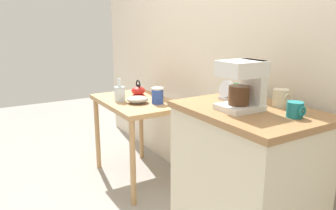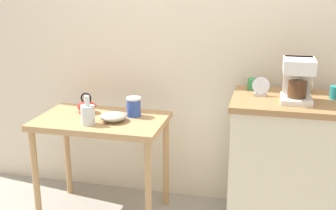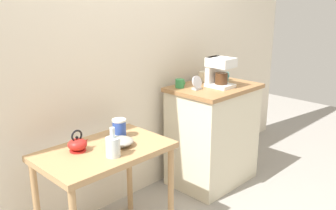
{
  "view_description": "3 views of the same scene",
  "coord_description": "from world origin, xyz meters",
  "px_view_note": "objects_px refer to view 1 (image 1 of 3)",
  "views": [
    {
      "loc": [
        1.93,
        -1.21,
        1.38
      ],
      "look_at": [
        0.05,
        -0.08,
        0.83
      ],
      "focal_mm": 35.16,
      "sensor_mm": 36.0,
      "label": 1
    },
    {
      "loc": [
        0.52,
        -2.58,
        1.63
      ],
      "look_at": [
        -0.09,
        -0.08,
        0.87
      ],
      "focal_mm": 45.48,
      "sensor_mm": 36.0,
      "label": 2
    },
    {
      "loc": [
        -1.89,
        -1.91,
        1.7
      ],
      "look_at": [
        -0.01,
        -0.07,
        0.92
      ],
      "focal_mm": 39.56,
      "sensor_mm": 36.0,
      "label": 3
    }
  ],
  "objects_px": {
    "teakettle": "(138,91)",
    "mug_small_cream": "(281,98)",
    "coffee_maker": "(244,83)",
    "mug_dark_teal": "(295,110)",
    "bowl_stoneware": "(138,99)",
    "mug_tall_green": "(239,90)",
    "canister_enamel": "(157,96)",
    "glass_carafe_vase": "(120,93)",
    "table_clock": "(226,91)"
  },
  "relations": [
    {
      "from": "glass_carafe_vase",
      "to": "table_clock",
      "type": "xyz_separation_m",
      "value": [
        1.07,
        0.23,
        0.19
      ]
    },
    {
      "from": "coffee_maker",
      "to": "bowl_stoneware",
      "type": "bearing_deg",
      "value": -176.88
    },
    {
      "from": "table_clock",
      "to": "glass_carafe_vase",
      "type": "bearing_deg",
      "value": -167.99
    },
    {
      "from": "bowl_stoneware",
      "to": "glass_carafe_vase",
      "type": "relative_size",
      "value": 0.93
    },
    {
      "from": "mug_tall_green",
      "to": "mug_dark_teal",
      "type": "relative_size",
      "value": 0.99
    },
    {
      "from": "teakettle",
      "to": "mug_small_cream",
      "type": "height_order",
      "value": "mug_small_cream"
    },
    {
      "from": "bowl_stoneware",
      "to": "coffee_maker",
      "type": "relative_size",
      "value": 0.69
    },
    {
      "from": "bowl_stoneware",
      "to": "coffee_maker",
      "type": "xyz_separation_m",
      "value": [
        1.15,
        0.06,
        0.31
      ]
    },
    {
      "from": "canister_enamel",
      "to": "coffee_maker",
      "type": "xyz_separation_m",
      "value": [
        1.05,
        -0.07,
        0.27
      ]
    },
    {
      "from": "mug_small_cream",
      "to": "mug_tall_green",
      "type": "relative_size",
      "value": 1.13
    },
    {
      "from": "teakettle",
      "to": "canister_enamel",
      "type": "distance_m",
      "value": 0.35
    },
    {
      "from": "teakettle",
      "to": "mug_small_cream",
      "type": "bearing_deg",
      "value": 6.06
    },
    {
      "from": "teakettle",
      "to": "mug_dark_teal",
      "type": "xyz_separation_m",
      "value": [
        1.64,
        0.04,
        0.19
      ]
    },
    {
      "from": "glass_carafe_vase",
      "to": "table_clock",
      "type": "bearing_deg",
      "value": 12.01
    },
    {
      "from": "teakettle",
      "to": "table_clock",
      "type": "xyz_separation_m",
      "value": [
        1.19,
        -0.0,
        0.21
      ]
    },
    {
      "from": "teakettle",
      "to": "mug_dark_teal",
      "type": "bearing_deg",
      "value": 1.53
    },
    {
      "from": "coffee_maker",
      "to": "table_clock",
      "type": "height_order",
      "value": "coffee_maker"
    },
    {
      "from": "canister_enamel",
      "to": "glass_carafe_vase",
      "type": "bearing_deg",
      "value": -135.09
    },
    {
      "from": "bowl_stoneware",
      "to": "table_clock",
      "type": "xyz_separation_m",
      "value": [
        0.94,
        0.13,
        0.22
      ]
    },
    {
      "from": "glass_carafe_vase",
      "to": "mug_dark_teal",
      "type": "relative_size",
      "value": 2.23
    },
    {
      "from": "bowl_stoneware",
      "to": "canister_enamel",
      "type": "relative_size",
      "value": 1.34
    },
    {
      "from": "mug_small_cream",
      "to": "bowl_stoneware",
      "type": "bearing_deg",
      "value": -166.81
    },
    {
      "from": "coffee_maker",
      "to": "table_clock",
      "type": "relative_size",
      "value": 2.17
    },
    {
      "from": "teakettle",
      "to": "coffee_maker",
      "type": "distance_m",
      "value": 1.43
    },
    {
      "from": "teakettle",
      "to": "table_clock",
      "type": "distance_m",
      "value": 1.2
    },
    {
      "from": "mug_small_cream",
      "to": "mug_dark_teal",
      "type": "height_order",
      "value": "mug_small_cream"
    },
    {
      "from": "canister_enamel",
      "to": "mug_small_cream",
      "type": "relative_size",
      "value": 1.39
    },
    {
      "from": "mug_tall_green",
      "to": "mug_dark_teal",
      "type": "bearing_deg",
      "value": -11.9
    },
    {
      "from": "canister_enamel",
      "to": "mug_dark_teal",
      "type": "bearing_deg",
      "value": 1.73
    },
    {
      "from": "mug_small_cream",
      "to": "mug_dark_teal",
      "type": "distance_m",
      "value": 0.21
    },
    {
      "from": "table_clock",
      "to": "teakettle",
      "type": "bearing_deg",
      "value": 179.97
    },
    {
      "from": "canister_enamel",
      "to": "coffee_maker",
      "type": "height_order",
      "value": "coffee_maker"
    },
    {
      "from": "teakettle",
      "to": "mug_dark_teal",
      "type": "height_order",
      "value": "mug_dark_teal"
    },
    {
      "from": "glass_carafe_vase",
      "to": "coffee_maker",
      "type": "relative_size",
      "value": 0.74
    },
    {
      "from": "coffee_maker",
      "to": "teakettle",
      "type": "bearing_deg",
      "value": 177.28
    },
    {
      "from": "teakettle",
      "to": "glass_carafe_vase",
      "type": "distance_m",
      "value": 0.26
    },
    {
      "from": "coffee_maker",
      "to": "mug_dark_teal",
      "type": "distance_m",
      "value": 0.29
    },
    {
      "from": "teakettle",
      "to": "canister_enamel",
      "type": "height_order",
      "value": "teakettle"
    },
    {
      "from": "mug_dark_teal",
      "to": "coffee_maker",
      "type": "bearing_deg",
      "value": -155.62
    },
    {
      "from": "bowl_stoneware",
      "to": "mug_tall_green",
      "type": "xyz_separation_m",
      "value": [
        0.89,
        0.28,
        0.21
      ]
    },
    {
      "from": "mug_dark_teal",
      "to": "canister_enamel",
      "type": "bearing_deg",
      "value": -178.27
    },
    {
      "from": "teakettle",
      "to": "mug_small_cream",
      "type": "relative_size",
      "value": 1.59
    },
    {
      "from": "canister_enamel",
      "to": "mug_dark_teal",
      "type": "height_order",
      "value": "mug_dark_teal"
    },
    {
      "from": "mug_tall_green",
      "to": "canister_enamel",
      "type": "bearing_deg",
      "value": -169.59
    },
    {
      "from": "teakettle",
      "to": "glass_carafe_vase",
      "type": "relative_size",
      "value": 0.8
    },
    {
      "from": "glass_carafe_vase",
      "to": "mug_tall_green",
      "type": "relative_size",
      "value": 2.26
    },
    {
      "from": "bowl_stoneware",
      "to": "table_clock",
      "type": "bearing_deg",
      "value": 7.8
    },
    {
      "from": "canister_enamel",
      "to": "coffee_maker",
      "type": "bearing_deg",
      "value": -3.87
    },
    {
      "from": "bowl_stoneware",
      "to": "mug_tall_green",
      "type": "bearing_deg",
      "value": 17.43
    },
    {
      "from": "canister_enamel",
      "to": "mug_tall_green",
      "type": "distance_m",
      "value": 0.82
    }
  ]
}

